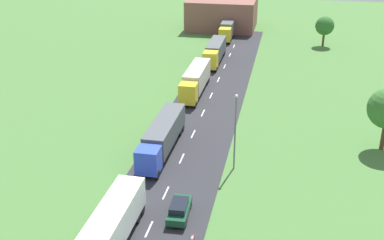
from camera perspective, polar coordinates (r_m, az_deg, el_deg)
name	(u,v)px	position (r m, az deg, el deg)	size (l,w,h in m)	color
road	(168,188)	(50.11, -2.78, -7.90)	(10.00, 140.00, 0.06)	#2B2B30
lane_marking_centre	(158,210)	(46.79, -4.00, -10.40)	(0.16, 121.49, 0.01)	white
truck_lead	(108,232)	(41.06, -9.82, -12.76)	(2.53, 13.48, 3.51)	green
truck_second	(162,135)	(56.41, -3.47, -1.79)	(2.53, 13.67, 3.43)	blue
truck_third	(196,79)	(74.29, 0.42, 4.75)	(2.50, 12.87, 3.78)	yellow
truck_fourth	(215,51)	(89.95, 2.69, 8.02)	(2.56, 12.80, 3.52)	yellow
truck_fifth	(228,27)	(108.72, 4.23, 10.71)	(2.70, 13.53, 3.58)	yellow
car_second	(179,209)	(45.33, -1.49, -10.35)	(1.93, 4.46, 1.59)	#19472D
lamppost_second	(235,128)	(51.66, 5.06, -0.98)	(0.36, 0.36, 8.61)	slate
tree_maple	(325,26)	(104.01, 15.22, 10.54)	(3.77, 3.77, 6.08)	#513823
distant_building	(222,14)	(116.81, 3.54, 12.29)	(15.41, 13.64, 6.83)	brown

